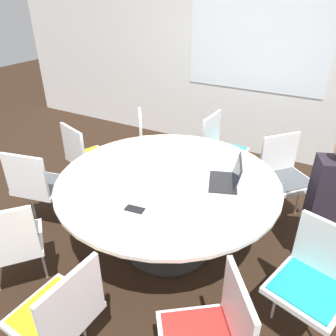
{
  "coord_description": "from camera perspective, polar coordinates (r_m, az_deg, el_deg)",
  "views": [
    {
      "loc": [
        1.12,
        -2.03,
        2.12
      ],
      "look_at": [
        0.0,
        0.0,
        0.82
      ],
      "focal_mm": 35.0,
      "sensor_mm": 36.0,
      "label": 1
    }
  ],
  "objects": [
    {
      "name": "chair_6",
      "position": [
        2.68,
        -25.91,
        -11.42
      ],
      "size": [
        0.6,
        0.61,
        0.85
      ],
      "rotation": [
        0.0,
        0.0,
        7.16
      ],
      "color": "white",
      "rests_on": "ground_plane"
    },
    {
      "name": "chair_4",
      "position": [
        3.69,
        -14.14,
        2.35
      ],
      "size": [
        0.55,
        0.54,
        0.85
      ],
      "rotation": [
        0.0,
        0.0,
        5.96
      ],
      "color": "white",
      "rests_on": "ground_plane"
    },
    {
      "name": "ground_plane",
      "position": [
        3.14,
        0.0,
        -13.19
      ],
      "size": [
        16.0,
        16.0,
        0.0
      ],
      "primitive_type": "plane",
      "color": "black"
    },
    {
      "name": "person_0",
      "position": [
        2.84,
        27.2,
        -4.29
      ],
      "size": [
        0.41,
        0.34,
        1.2
      ],
      "rotation": [
        0.0,
        0.0,
        3.49
      ],
      "color": "#231E28",
      "rests_on": "ground_plane"
    },
    {
      "name": "laptop",
      "position": [
        2.66,
        10.57,
        -1.67
      ],
      "size": [
        0.34,
        0.39,
        0.21
      ],
      "rotation": [
        0.0,
        0.0,
        -1.22
      ],
      "color": "#232326",
      "rests_on": "conference_table"
    },
    {
      "name": "chair_7",
      "position": [
        2.11,
        -18.27,
        -22.65
      ],
      "size": [
        0.44,
        0.46,
        0.85
      ],
      "rotation": [
        0.0,
        0.0,
        7.8
      ],
      "color": "white",
      "rests_on": "ground_plane"
    },
    {
      "name": "conference_table",
      "position": [
        2.77,
        0.0,
        -3.88
      ],
      "size": [
        1.84,
        1.84,
        0.72
      ],
      "color": "#333333",
      "rests_on": "ground_plane"
    },
    {
      "name": "chair_1",
      "position": [
        3.44,
        19.64,
        -0.61
      ],
      "size": [
        0.61,
        0.61,
        0.85
      ],
      "rotation": [
        0.0,
        0.0,
        4.0
      ],
      "color": "white",
      "rests_on": "ground_plane"
    },
    {
      "name": "coffee_cup",
      "position": [
        2.77,
        -6.53,
        -0.24
      ],
      "size": [
        0.09,
        0.09,
        0.09
      ],
      "color": "white",
      "rests_on": "conference_table"
    },
    {
      "name": "chair_5",
      "position": [
        3.3,
        -21.79,
        -2.37
      ],
      "size": [
        0.52,
        0.51,
        0.85
      ],
      "rotation": [
        0.0,
        0.0,
        6.5
      ],
      "color": "white",
      "rests_on": "ground_plane"
    },
    {
      "name": "chair_8",
      "position": [
        1.96,
        7.64,
        -26.74
      ],
      "size": [
        0.6,
        0.6,
        0.85
      ],
      "rotation": [
        0.0,
        0.0,
        8.49
      ],
      "color": "white",
      "rests_on": "ground_plane"
    },
    {
      "name": "chair_2",
      "position": [
        3.83,
        9.16,
        3.9
      ],
      "size": [
        0.44,
        0.46,
        0.85
      ],
      "rotation": [
        0.0,
        0.0,
        4.66
      ],
      "color": "white",
      "rests_on": "ground_plane"
    },
    {
      "name": "wall_back",
      "position": [
        4.55,
        15.06,
        18.64
      ],
      "size": [
        8.0,
        0.07,
        2.7
      ],
      "color": "silver",
      "rests_on": "ground_plane"
    },
    {
      "name": "handbag",
      "position": [
        4.16,
        3.92,
        0.79
      ],
      "size": [
        0.36,
        0.16,
        0.28
      ],
      "color": "#513319",
      "rests_on": "ground_plane"
    },
    {
      "name": "chair_3",
      "position": [
        3.91,
        -2.85,
        4.83
      ],
      "size": [
        0.6,
        0.6,
        0.85
      ],
      "rotation": [
        0.0,
        0.0,
        5.32
      ],
      "color": "white",
      "rests_on": "ground_plane"
    },
    {
      "name": "chair_9",
      "position": [
        2.37,
        24.17,
        -16.9
      ],
      "size": [
        0.54,
        0.53,
        0.85
      ],
      "rotation": [
        0.0,
        0.0,
        9.14
      ],
      "color": "white",
      "rests_on": "ground_plane"
    },
    {
      "name": "cell_phone",
      "position": [
        2.36,
        -5.9,
        -7.12
      ],
      "size": [
        0.15,
        0.09,
        0.01
      ],
      "color": "black",
      "rests_on": "conference_table"
    }
  ]
}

